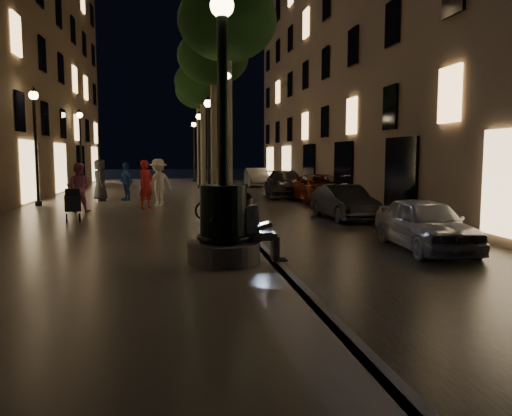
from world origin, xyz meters
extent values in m
plane|color=black|center=(0.00, 15.00, 0.00)|extent=(120.00, 120.00, 0.00)
cube|color=black|center=(3.00, 15.00, 0.01)|extent=(6.00, 45.00, 0.02)
cube|color=#625C56|center=(-4.00, 15.00, 0.10)|extent=(8.00, 45.00, 0.20)
cube|color=#59595B|center=(0.00, 15.00, 0.10)|extent=(0.25, 45.00, 0.20)
cube|color=#755E49|center=(10.00, 18.00, 7.50)|extent=(8.00, 36.00, 15.00)
cylinder|color=#59595B|center=(-1.00, 2.00, 0.40)|extent=(1.40, 1.40, 0.40)
cylinder|color=black|center=(-1.00, 2.00, 1.15)|extent=(0.90, 0.90, 1.10)
torus|color=black|center=(-1.00, 2.00, 0.70)|extent=(1.04, 1.04, 0.10)
torus|color=black|center=(-1.00, 2.00, 1.55)|extent=(0.89, 0.89, 0.09)
cylinder|color=black|center=(-1.00, 2.00, 3.30)|extent=(0.20, 0.20, 3.20)
sphere|color=#FFD88C|center=(-1.00, 2.00, 5.00)|extent=(0.44, 0.44, 0.44)
cube|color=gray|center=(-0.45, 2.00, 0.69)|extent=(0.36, 0.24, 0.18)
cube|color=white|center=(-0.51, 2.00, 1.03)|extent=(0.45, 0.26, 0.57)
sphere|color=tan|center=(-0.54, 2.00, 1.40)|extent=(0.21, 0.21, 0.21)
sphere|color=black|center=(-0.55, 2.00, 1.44)|extent=(0.21, 0.21, 0.21)
cube|color=gray|center=(-0.21, 1.91, 0.69)|extent=(0.46, 0.13, 0.14)
cube|color=gray|center=(-0.21, 2.09, 0.69)|extent=(0.46, 0.13, 0.14)
cube|color=gray|center=(0.01, 1.91, 0.45)|extent=(0.13, 0.12, 0.49)
cube|color=gray|center=(0.01, 2.09, 0.45)|extent=(0.13, 0.12, 0.49)
cube|color=black|center=(0.11, 1.91, 0.22)|extent=(0.26, 0.10, 0.03)
cube|color=black|center=(0.11, 2.09, 0.22)|extent=(0.26, 0.10, 0.03)
cube|color=black|center=(-0.19, 2.00, 0.77)|extent=(0.24, 0.33, 0.02)
cube|color=black|center=(-0.35, 2.00, 0.88)|extent=(0.09, 0.33, 0.22)
cube|color=#A8BDF0|center=(-0.33, 2.00, 0.88)|extent=(0.06, 0.30, 0.18)
cylinder|color=#6B604C|center=(-0.25, 8.00, 2.70)|extent=(0.28, 0.28, 5.00)
ellipsoid|color=black|center=(-0.25, 8.00, 6.30)|extent=(3.00, 3.00, 2.40)
cylinder|color=#6B604C|center=(-0.20, 14.00, 2.75)|extent=(0.28, 0.28, 5.10)
ellipsoid|color=black|center=(-0.20, 14.00, 6.40)|extent=(3.00, 3.00, 2.40)
cylinder|color=#6B604C|center=(-0.30, 20.00, 2.65)|extent=(0.28, 0.28, 4.90)
ellipsoid|color=black|center=(-0.30, 20.00, 6.20)|extent=(3.00, 3.00, 2.40)
cylinder|color=#6B604C|center=(-0.22, 26.00, 2.80)|extent=(0.28, 0.28, 5.20)
ellipsoid|color=black|center=(-0.22, 26.00, 6.50)|extent=(3.00, 3.00, 2.40)
cylinder|color=black|center=(-0.30, 8.00, 0.30)|extent=(0.28, 0.28, 0.20)
cylinder|color=black|center=(-0.30, 8.00, 2.40)|extent=(0.12, 0.12, 4.40)
sphere|color=#FFD88C|center=(-0.30, 8.00, 4.65)|extent=(0.36, 0.36, 0.36)
cone|color=black|center=(-0.30, 8.00, 4.90)|extent=(0.30, 0.30, 0.22)
cylinder|color=black|center=(-0.30, 16.00, 0.30)|extent=(0.28, 0.28, 0.20)
cylinder|color=black|center=(-0.30, 16.00, 2.40)|extent=(0.12, 0.12, 4.40)
sphere|color=#FFD88C|center=(-0.30, 16.00, 4.65)|extent=(0.36, 0.36, 0.36)
cone|color=black|center=(-0.30, 16.00, 4.90)|extent=(0.30, 0.30, 0.22)
cylinder|color=black|center=(-0.30, 24.00, 0.30)|extent=(0.28, 0.28, 0.20)
cylinder|color=black|center=(-0.30, 24.00, 2.40)|extent=(0.12, 0.12, 4.40)
sphere|color=#FFD88C|center=(-0.30, 24.00, 4.65)|extent=(0.36, 0.36, 0.36)
cone|color=black|center=(-0.30, 24.00, 4.90)|extent=(0.30, 0.30, 0.22)
cylinder|color=black|center=(-0.30, 32.00, 0.30)|extent=(0.28, 0.28, 0.20)
cylinder|color=black|center=(-0.30, 32.00, 2.40)|extent=(0.12, 0.12, 4.40)
sphere|color=#FFD88C|center=(-0.30, 32.00, 4.65)|extent=(0.36, 0.36, 0.36)
cone|color=black|center=(-0.30, 32.00, 4.90)|extent=(0.30, 0.30, 0.22)
cylinder|color=black|center=(-7.40, 14.00, 0.30)|extent=(0.28, 0.28, 0.20)
cylinder|color=black|center=(-7.40, 14.00, 2.40)|extent=(0.12, 0.12, 4.40)
sphere|color=#FFD88C|center=(-7.40, 14.00, 4.65)|extent=(0.36, 0.36, 0.36)
cone|color=black|center=(-7.40, 14.00, 4.90)|extent=(0.30, 0.30, 0.22)
cylinder|color=black|center=(-7.40, 24.00, 0.30)|extent=(0.28, 0.28, 0.20)
cylinder|color=black|center=(-7.40, 24.00, 2.40)|extent=(0.12, 0.12, 4.40)
sphere|color=#FFD88C|center=(-7.40, 24.00, 4.65)|extent=(0.36, 0.36, 0.36)
cone|color=black|center=(-7.40, 24.00, 4.90)|extent=(0.30, 0.30, 0.22)
cube|color=black|center=(-5.06, 8.77, 0.78)|extent=(0.62, 0.88, 0.48)
cube|color=black|center=(-4.99, 8.41, 1.10)|extent=(0.45, 0.26, 0.31)
cylinder|color=black|center=(-5.19, 8.42, 0.31)|extent=(0.08, 0.22, 0.21)
cylinder|color=black|center=(-4.81, 8.50, 0.31)|extent=(0.08, 0.22, 0.21)
cylinder|color=black|center=(-5.31, 9.05, 0.31)|extent=(0.08, 0.22, 0.21)
cylinder|color=black|center=(-4.94, 9.12, 0.31)|extent=(0.08, 0.22, 0.21)
cylinder|color=black|center=(-5.14, 9.19, 1.21)|extent=(0.12, 0.47, 0.29)
imported|color=#A2A4AA|center=(4.00, 3.55, 0.63)|extent=(1.70, 3.77, 1.25)
imported|color=black|center=(4.00, 9.34, 0.61)|extent=(1.46, 3.76, 1.22)
imported|color=#983013|center=(5.05, 15.88, 0.67)|extent=(2.34, 4.85, 1.33)
imported|color=#2C2B30|center=(4.06, 19.00, 0.71)|extent=(2.45, 5.08, 1.42)
imported|color=#A8A9A3|center=(4.00, 28.15, 0.67)|extent=(1.55, 4.11, 1.34)
imported|color=red|center=(-2.98, 12.11, 1.14)|extent=(0.80, 0.81, 1.88)
imported|color=#CD6C9D|center=(-5.33, 11.36, 1.10)|extent=(0.95, 0.79, 1.80)
imported|color=white|center=(-2.53, 13.13, 1.16)|extent=(1.43, 1.20, 1.93)
imported|color=#294F97|center=(-4.07, 15.94, 1.07)|extent=(0.91, 1.09, 1.75)
imported|color=#343439|center=(-5.20, 15.89, 1.15)|extent=(0.72, 1.00, 1.89)
imported|color=black|center=(-0.40, 8.53, 0.68)|extent=(1.92, 1.05, 0.96)
camera|label=1|loc=(-1.94, -7.47, 2.26)|focal=35.00mm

